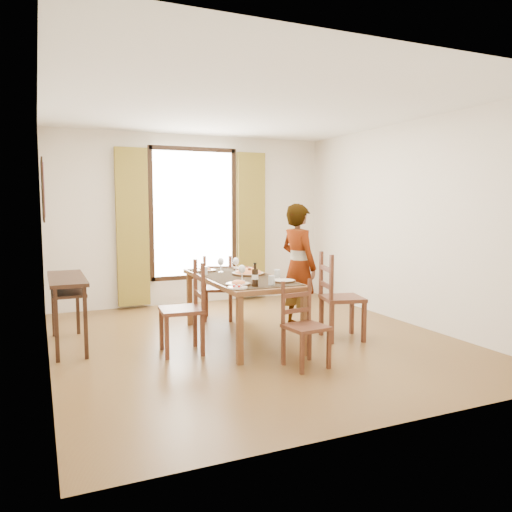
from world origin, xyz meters
name	(u,v)px	position (x,y,z in m)	size (l,w,h in m)	color
ground	(255,340)	(0.00, 0.00, 0.00)	(5.00, 5.00, 0.00)	brown
room_shell	(250,210)	(0.00, 0.13, 1.54)	(4.60, 5.10, 2.74)	silver
console_table	(67,287)	(-2.03, 0.60, 0.68)	(0.38, 1.20, 0.80)	black
dining_table	(240,282)	(-0.13, 0.13, 0.69)	(0.85, 1.91, 0.76)	brown
chair_west	(185,311)	(-0.89, -0.14, 0.46)	(0.47, 0.47, 1.00)	brown
chair_north	(218,290)	(-0.05, 1.17, 0.42)	(0.52, 0.52, 0.91)	brown
chair_south	(304,327)	(0.07, -1.06, 0.39)	(0.41, 0.41, 0.85)	brown
chair_east	(339,299)	(0.95, -0.35, 0.48)	(0.55, 0.55, 1.03)	brown
man	(299,266)	(0.76, 0.33, 0.81)	(0.50, 0.66, 1.61)	gray
plate_sw	(238,282)	(-0.38, -0.45, 0.78)	(0.27, 0.27, 0.05)	silver
plate_se	(283,279)	(0.15, -0.45, 0.78)	(0.27, 0.27, 0.05)	silver
plate_nw	(205,269)	(-0.37, 0.72, 0.78)	(0.27, 0.27, 0.05)	silver
plate_ne	(243,267)	(0.15, 0.71, 0.78)	(0.27, 0.27, 0.05)	silver
pasta_platter	(248,271)	(0.01, 0.21, 0.81)	(0.40, 0.40, 0.10)	#C04F18
caprese_plate	(238,286)	(-0.47, -0.64, 0.78)	(0.20, 0.20, 0.04)	silver
wine_glass_a	(242,273)	(-0.25, -0.22, 0.85)	(0.08, 0.08, 0.18)	white
wine_glass_b	(236,265)	(-0.04, 0.49, 0.85)	(0.08, 0.08, 0.18)	white
wine_glass_c	(221,265)	(-0.23, 0.54, 0.85)	(0.08, 0.08, 0.18)	white
tumbler_a	(277,274)	(0.21, -0.18, 0.81)	(0.07, 0.07, 0.10)	silver
tumbler_b	(205,271)	(-0.47, 0.43, 0.81)	(0.07, 0.07, 0.10)	silver
tumbler_c	(272,280)	(-0.06, -0.60, 0.81)	(0.07, 0.07, 0.10)	silver
wine_bottle	(255,275)	(-0.26, -0.60, 0.88)	(0.07, 0.07, 0.25)	black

